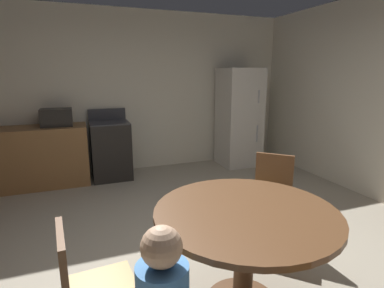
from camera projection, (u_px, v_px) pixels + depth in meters
ground_plane at (197, 268)px, 2.68m from camera, size 14.00×14.00×0.00m
wall_back at (130, 92)px, 5.23m from camera, size 5.91×0.12×2.70m
kitchen_counter at (20, 158)px, 4.48m from camera, size 1.89×0.60×0.90m
oven_range at (111, 150)px, 4.92m from camera, size 0.60×0.60×1.10m
refrigerator at (239, 118)px, 5.57m from camera, size 0.68×0.68×1.76m
microwave at (57, 117)px, 4.53m from camera, size 0.44×0.32×0.26m
dining_table at (245, 230)px, 2.12m from camera, size 1.27×1.27×0.76m
chair_northeast at (271, 192)px, 3.08m from camera, size 0.57×0.57×0.87m
chair_west at (88, 287)px, 1.71m from camera, size 0.43×0.43×0.87m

